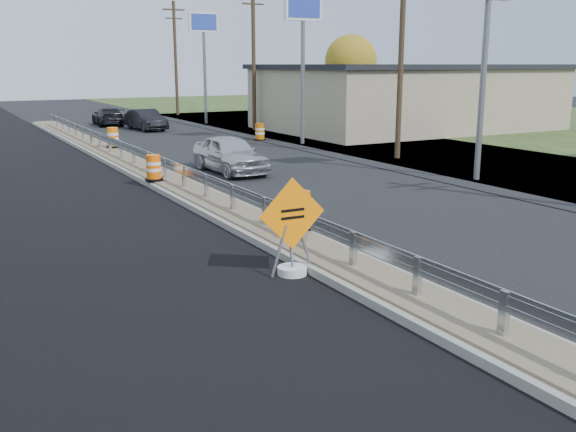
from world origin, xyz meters
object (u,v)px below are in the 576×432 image
car_silver (230,154)px  car_dark_mid (146,120)px  barrel_shoulder_mid (260,132)px  caution_sign (292,251)px  barrel_median_mid (154,168)px  barrel_median_far (113,138)px  car_dark_far (108,116)px  barrel_median_near (300,211)px

car_silver → car_dark_mid: car_silver is taller
barrel_shoulder_mid → car_dark_mid: car_dark_mid is taller
caution_sign → barrel_shoulder_mid: (10.28, 21.97, -0.05)m
barrel_median_mid → car_dark_mid: bearing=73.8°
barrel_median_far → barrel_shoulder_mid: size_ratio=1.03×
barrel_median_mid → car_dark_mid: size_ratio=0.22×
car_dark_mid → car_dark_far: bearing=100.2°
barrel_median_near → barrel_median_far: bearing=90.0°
barrel_median_mid → car_dark_far: (4.48, 24.80, -0.02)m
barrel_shoulder_mid → car_dark_far: size_ratio=0.22×
barrel_median_near → car_silver: size_ratio=0.22×
caution_sign → car_silver: (4.19, 12.52, 0.23)m
car_silver → barrel_median_far: bearing=105.4°
barrel_shoulder_mid → car_silver: size_ratio=0.22×
barrel_median_mid → car_dark_far: 25.20m
barrel_median_far → car_silver: (2.56, -8.45, 0.04)m
barrel_median_near → barrel_shoulder_mid: barrel_median_near is taller
car_silver → car_dark_far: 23.23m
car_silver → car_dark_far: size_ratio=0.98×
caution_sign → car_dark_far: caution_sign is taller
barrel_median_far → car_dark_mid: (4.73, 10.05, -0.02)m
car_silver → car_dark_mid: (2.17, 18.50, -0.06)m
barrel_median_near → car_dark_mid: size_ratio=0.23×
caution_sign → car_silver: 13.21m
barrel_median_near → barrel_shoulder_mid: size_ratio=0.98×
caution_sign → barrel_median_far: 21.03m
barrel_shoulder_mid → barrel_median_far: bearing=-173.4°
caution_sign → car_dark_far: size_ratio=0.46×
caution_sign → barrel_median_far: size_ratio=2.05×
barrel_shoulder_mid → car_silver: 11.24m
caution_sign → barrel_median_far: bearing=86.7°
car_silver → barrel_median_mid: bearing=-158.0°
car_dark_mid → car_dark_far: (-1.35, 4.71, -0.04)m
barrel_median_near → barrel_median_mid: size_ratio=1.04×
barrel_median_near → barrel_median_far: 18.48m
car_dark_far → barrel_median_far: bearing=81.5°
car_silver → barrel_median_near: bearing=-105.8°
barrel_median_mid → car_dark_far: bearing=79.8°
barrel_median_mid → barrel_median_far: size_ratio=0.92×
barrel_median_far → car_dark_mid: size_ratio=0.24×
barrel_median_mid → barrel_median_far: bearing=83.7°
barrel_median_near → car_silver: bearing=75.7°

